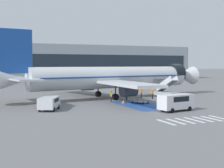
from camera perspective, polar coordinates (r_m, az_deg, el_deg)
The scene contains 22 objects.
ground_plane at distance 56.77m, azimuth 0.87°, elevation -2.61°, with size 600.00×600.00×0.00m, color slate.
apron_leadline_yellow at distance 57.11m, azimuth 0.35°, elevation -2.56°, with size 0.20×75.58×0.01m, color gold.
apron_stand_patch_blue at distance 47.22m, azimuth 5.54°, elevation -3.88°, with size 5.92×11.68×0.01m, color #2856A8.
apron_walkway_bar_0 at distance 33.78m, azimuth 9.85°, elevation -6.91°, with size 0.44×3.60×0.01m, color silver.
apron_walkway_bar_1 at distance 34.43m, azimuth 11.55°, elevation -6.73°, with size 0.44×3.60×0.01m, color silver.
apron_walkway_bar_2 at distance 35.10m, azimuth 13.19°, elevation -6.55°, with size 0.44×3.60×0.01m, color silver.
apron_walkway_bar_3 at distance 35.81m, azimuth 14.76°, elevation -6.37°, with size 0.44×3.60×0.01m, color silver.
apron_walkway_bar_4 at distance 36.54m, azimuth 16.27°, elevation -6.20°, with size 0.44×3.60×0.01m, color silver.
apron_walkway_bar_5 at distance 37.29m, azimuth 17.71°, elevation -6.03°, with size 0.44×3.60×0.01m, color silver.
apron_walkway_bar_6 at distance 38.07m, azimuth 19.10°, elevation -5.86°, with size 0.44×3.60×0.01m, color silver.
airliner at distance 56.48m, azimuth -0.22°, elevation 1.20°, with size 41.79×33.46×11.51m.
boarding_stairs_forward at distance 58.63m, azimuth 9.92°, elevation -1.48°, with size 2.95×5.47×4.12m.
fuel_tanker at distance 79.56m, azimuth -12.82°, elevation 0.38°, with size 3.67×9.42×3.55m.
service_van_0 at distance 42.69m, azimuth -11.44°, elevation -3.28°, with size 3.74×4.84×1.75m.
service_van_1 at distance 41.75m, azimuth 11.64°, elevation -3.10°, with size 5.29×2.80×2.21m.
baggage_cart at distance 49.50m, azimuth 5.21°, elevation -3.24°, with size 2.47×2.99×0.87m.
ground_crew_0 at distance 56.75m, azimuth 5.36°, elevation -1.53°, with size 0.27×0.45×1.85m.
ground_crew_1 at distance 51.10m, azimuth -0.16°, elevation -2.15°, with size 0.40×0.49×1.75m.
ground_crew_2 at distance 55.76m, azimuth 7.40°, elevation -1.67°, with size 0.24×0.43×1.81m.
ground_crew_3 at distance 53.43m, azimuth 2.68°, elevation -1.95°, with size 0.29×0.46×1.69m.
traffic_cone_0 at distance 49.00m, azimuth 2.11°, elevation -3.25°, with size 0.52×0.52×0.58m.
terminal_building at distance 121.19m, azimuth -11.99°, elevation 3.85°, with size 121.29×12.10×13.67m.
Camera 1 is at (-22.33, -51.84, 6.13)m, focal length 50.00 mm.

